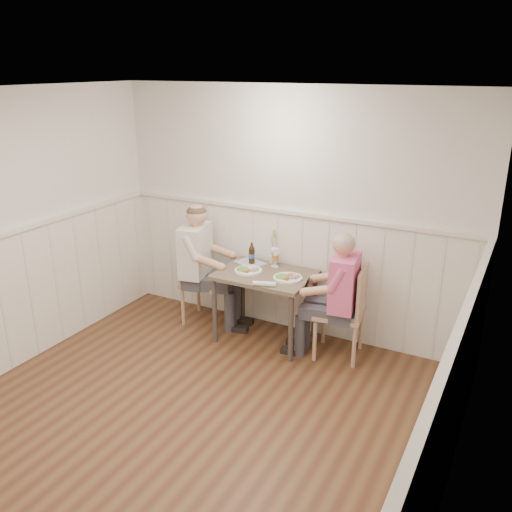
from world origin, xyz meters
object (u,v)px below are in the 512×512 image
at_px(chair_right, 346,308).
at_px(dining_table, 265,282).
at_px(man_in_pink, 339,306).
at_px(chair_left, 201,277).
at_px(diner_cream, 200,274).
at_px(beer_bottle, 252,254).
at_px(grass_vase, 272,247).

bearing_deg(chair_right, dining_table, -176.71).
relative_size(dining_table, man_in_pink, 0.73).
bearing_deg(chair_left, chair_right, -0.74).
distance_m(diner_cream, beer_bottle, 0.64).
relative_size(diner_cream, grass_vase, 3.51).
xyz_separation_m(dining_table, grass_vase, (-0.08, 0.31, 0.28)).
xyz_separation_m(diner_cream, beer_bottle, (0.56, 0.18, 0.27)).
xyz_separation_m(dining_table, chair_right, (0.86, 0.05, -0.13)).
bearing_deg(chair_right, man_in_pink, -127.93).
xyz_separation_m(chair_left, diner_cream, (0.03, -0.06, 0.07)).
xyz_separation_m(diner_cream, grass_vase, (0.73, 0.30, 0.34)).
xyz_separation_m(chair_right, chair_left, (-1.71, 0.02, 0.00)).
bearing_deg(diner_cream, man_in_pink, -0.79).
xyz_separation_m(chair_left, grass_vase, (0.77, 0.24, 0.41)).
relative_size(man_in_pink, grass_vase, 3.32).
height_order(dining_table, grass_vase, grass_vase).
bearing_deg(man_in_pink, chair_right, 52.07).
bearing_deg(dining_table, beer_bottle, 143.87).
xyz_separation_m(chair_right, beer_bottle, (-1.12, 0.14, 0.34)).
bearing_deg(chair_right, beer_bottle, 173.04).
bearing_deg(beer_bottle, diner_cream, -162.23).
relative_size(chair_right, diner_cream, 0.68).
distance_m(dining_table, diner_cream, 0.81).
height_order(dining_table, man_in_pink, man_in_pink).
distance_m(chair_left, man_in_pink, 1.66).
xyz_separation_m(man_in_pink, grass_vase, (-0.89, 0.32, 0.37)).
bearing_deg(diner_cream, chair_left, 118.26).
distance_m(diner_cream, grass_vase, 0.86).
bearing_deg(man_in_pink, beer_bottle, 169.35).
bearing_deg(man_in_pink, chair_left, 177.02).
height_order(chair_right, beer_bottle, beer_bottle).
relative_size(man_in_pink, diner_cream, 0.95).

